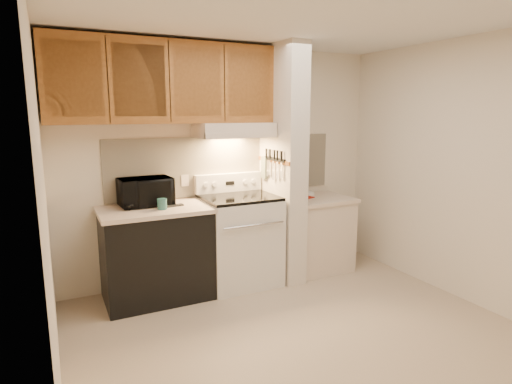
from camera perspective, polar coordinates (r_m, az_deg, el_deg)
floor at (r=3.80m, az=5.31°, el=-17.89°), size 3.60×3.60×0.00m
ceiling at (r=3.41m, az=6.08°, el=22.27°), size 3.60×3.60×0.00m
wall_back at (r=4.71m, az=-3.99°, el=3.78°), size 3.60×2.50×0.02m
wall_left at (r=2.89m, az=-26.36°, el=-1.65°), size 0.02×3.00×2.50m
wall_right at (r=4.59m, az=25.18°, el=2.61°), size 0.02×3.00×2.50m
backsplash at (r=4.70m, az=-3.93°, el=3.59°), size 2.60×0.02×0.63m
range_body at (r=4.56m, az=-2.21°, el=-6.57°), size 0.76×0.65×0.92m
oven_window at (r=4.28m, az=-0.48°, el=-7.19°), size 0.50×0.01×0.30m
oven_handle at (r=4.18m, az=-0.26°, el=-4.47°), size 0.65×0.02×0.02m
cooktop at (r=4.45m, az=-2.26°, el=-0.72°), size 0.74×0.64×0.03m
range_backguard at (r=4.68m, az=-3.68°, el=1.28°), size 0.76×0.08×0.20m
range_display at (r=4.65m, az=-3.48°, el=1.20°), size 0.10×0.01×0.04m
range_knob_left_outer at (r=4.54m, az=-6.73°, el=0.94°), size 0.05×0.02×0.05m
range_knob_left_inner at (r=4.58m, az=-5.55°, el=1.03°), size 0.05×0.02×0.05m
range_knob_right_inner at (r=4.71m, az=-1.45°, el=1.36°), size 0.05×0.02×0.05m
range_knob_right_outer at (r=4.76m, az=-0.36°, el=1.44°), size 0.05×0.02×0.05m
dishwasher_front at (r=4.32m, az=-13.11°, el=-8.21°), size 1.00×0.63×0.87m
left_countertop at (r=4.20m, az=-13.37°, el=-2.32°), size 1.04×0.67×0.04m
spoon_rest at (r=4.21m, az=-11.02°, el=-1.80°), size 0.21×0.09×0.01m
teal_jar at (r=4.10m, az=-12.42°, el=-1.58°), size 0.10×0.10×0.10m
outlet at (r=4.55m, az=-9.45°, el=1.52°), size 0.08×0.01×0.12m
microwave at (r=4.29m, az=-14.53°, el=0.03°), size 0.51×0.37×0.27m
partition_pillar at (r=4.62m, az=3.54°, el=3.66°), size 0.22×0.70×2.50m
pillar_trim at (r=4.56m, az=2.28°, el=4.21°), size 0.01×0.70×0.04m
knife_strip at (r=4.51m, az=2.52°, el=4.39°), size 0.02×0.42×0.04m
knife_blade_a at (r=4.37m, az=3.41°, el=2.86°), size 0.01×0.03×0.16m
knife_handle_a at (r=4.35m, az=3.43°, el=4.82°), size 0.02×0.02×0.10m
knife_blade_b at (r=4.45m, az=2.87°, el=2.87°), size 0.01×0.04×0.18m
knife_handle_b at (r=4.43m, az=2.86°, el=4.93°), size 0.02×0.02×0.10m
knife_blade_c at (r=4.52m, az=2.33°, el=2.88°), size 0.01×0.04×0.20m
knife_handle_c at (r=4.49m, az=2.47°, el=5.00°), size 0.02×0.02×0.10m
knife_blade_d at (r=4.60m, az=1.81°, el=3.26°), size 0.01×0.04×0.16m
knife_handle_d at (r=4.57m, az=1.88°, el=5.11°), size 0.02×0.02×0.10m
knife_blade_e at (r=4.64m, az=1.51°, el=3.21°), size 0.01×0.04×0.18m
knife_handle_e at (r=4.65m, az=1.38°, el=5.20°), size 0.02×0.02×0.10m
oven_mitt at (r=4.71m, az=1.11°, el=3.31°), size 0.03×0.10×0.24m
right_cab_base at (r=5.03m, az=8.01°, el=-5.69°), size 0.70×0.60×0.81m
right_countertop at (r=4.93m, az=8.14°, el=-0.94°), size 0.74×0.64×0.04m
red_folder at (r=4.91m, az=5.75°, el=-0.64°), size 0.30×0.34×0.01m
white_box at (r=5.01m, az=6.73°, el=-0.24°), size 0.16×0.12×0.04m
range_hood at (r=4.48m, az=-2.98°, el=8.26°), size 0.78×0.44×0.15m
hood_lip at (r=4.29m, az=-1.86°, el=7.56°), size 0.78×0.04×0.06m
upper_cabinets at (r=4.30m, az=-12.02°, el=14.08°), size 2.18×0.33×0.77m
cab_door_a at (r=4.02m, az=-23.14°, el=13.74°), size 0.46×0.01×0.63m
cab_gap_a at (r=4.04m, az=-19.17°, el=13.97°), size 0.01×0.01×0.73m
cab_door_b at (r=4.09m, az=-15.27°, el=14.14°), size 0.46×0.01×0.63m
cab_gap_b at (r=4.15m, az=-11.46°, el=14.24°), size 0.01×0.01×0.73m
cab_door_c at (r=4.23m, az=-7.78°, el=14.27°), size 0.46×0.01×0.63m
cab_gap_c at (r=4.32m, az=-4.24°, el=14.26°), size 0.01×0.01×0.73m
cab_door_d at (r=4.43m, az=-0.87°, el=14.20°), size 0.46×0.01×0.63m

